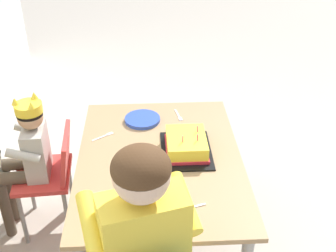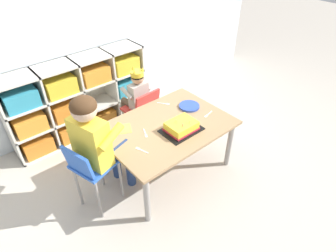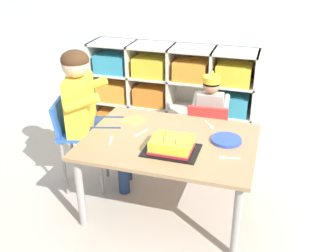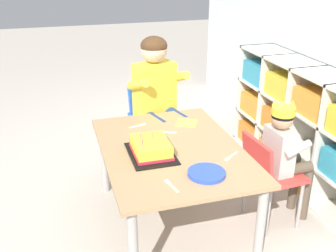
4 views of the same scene
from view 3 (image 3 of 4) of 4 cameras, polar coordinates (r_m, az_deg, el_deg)
ground at (r=2.83m, az=0.27°, el=-12.02°), size 16.00×16.00×0.00m
storage_cubby_shelf at (r=3.66m, az=-0.21°, el=5.11°), size 1.59×0.33×0.89m
activity_table at (r=2.56m, az=0.29°, el=-3.43°), size 1.15×0.83×0.56m
classroom_chair_blue at (r=3.09m, az=6.09°, el=-0.39°), size 0.36×0.33×0.61m
child_with_crown at (r=3.12m, az=6.46°, el=2.86°), size 0.31×0.31×0.84m
classroom_chair_adult_side at (r=2.90m, az=-13.63°, el=-1.12°), size 0.41×0.38×0.71m
adult_helper_seated at (r=2.78m, az=-11.89°, el=3.02°), size 0.47×0.46×1.09m
birthday_cake_on_tray at (r=2.38m, az=0.52°, el=-3.00°), size 0.35×0.26×0.12m
paper_plate_stack at (r=2.53m, az=8.80°, el=-2.10°), size 0.20×0.20×0.02m
paper_napkin_square at (r=2.80m, az=-5.03°, el=0.84°), size 0.18×0.18×0.00m
fork_near_child_seat at (r=2.35m, az=9.11°, el=-4.79°), size 0.13×0.04×0.00m
fork_scattered_mid_table at (r=2.55m, az=-8.65°, el=-2.11°), size 0.05×0.12×0.00m
fork_by_napkin at (r=2.74m, az=6.31°, el=0.16°), size 0.09×0.12×0.00m
fork_near_cake_tray at (r=2.61m, az=-4.21°, el=-1.10°), size 0.06×0.12×0.00m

